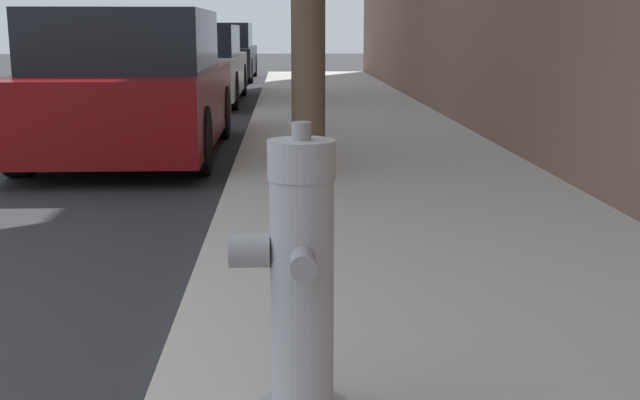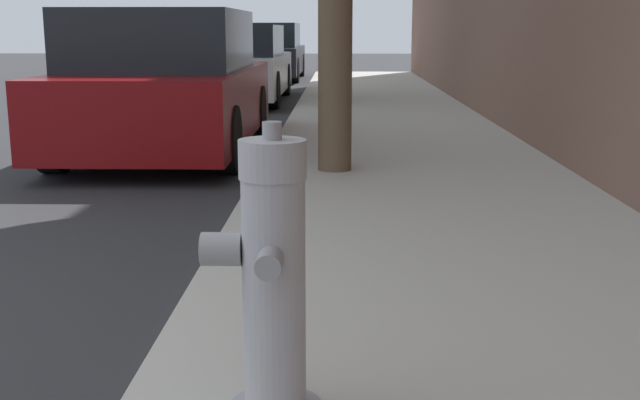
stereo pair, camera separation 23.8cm
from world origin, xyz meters
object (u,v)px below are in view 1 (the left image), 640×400
object	(u,v)px
parked_car_mid	(192,65)
parked_car_near	(132,87)
parked_car_far	(217,53)
fire_hydrant	(300,286)

from	to	relation	value
parked_car_mid	parked_car_near	bearing A→B (deg)	-89.29
parked_car_near	parked_car_far	xyz separation A→B (m)	(-0.16, 12.35, -0.02)
fire_hydrant	parked_car_near	xyz separation A→B (m)	(-1.58, 5.93, 0.16)
parked_car_mid	parked_car_far	distance (m)	6.33
parked_car_near	fire_hydrant	bearing A→B (deg)	-75.09
fire_hydrant	parked_car_far	world-z (taller)	parked_car_far
parked_car_far	parked_car_near	bearing A→B (deg)	-89.24
fire_hydrant	parked_car_far	bearing A→B (deg)	95.44
parked_car_near	parked_car_mid	bearing A→B (deg)	90.71
parked_car_near	parked_car_far	distance (m)	12.35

